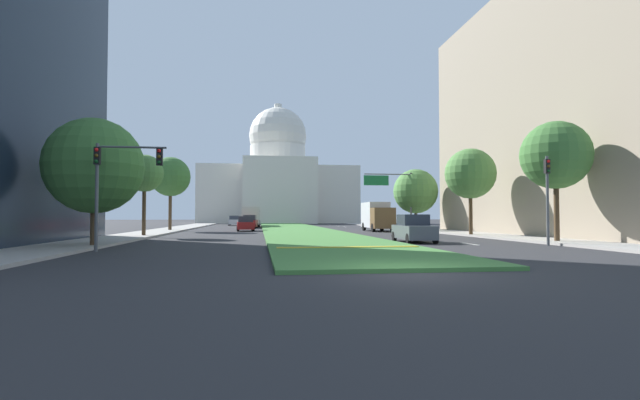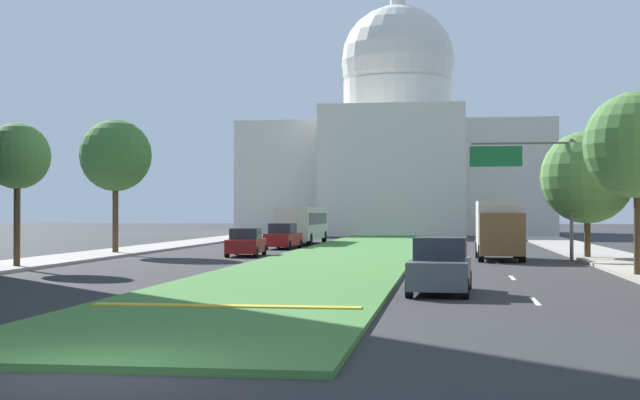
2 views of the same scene
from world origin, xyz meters
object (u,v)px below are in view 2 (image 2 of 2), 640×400
(capitol_building, at_px, (397,153))
(sedan_distant, at_px, (283,237))
(street_tree_left_mid, at_px, (17,157))
(street_tree_right_far, at_px, (587,177))
(sedan_lead_stopped, at_px, (440,267))
(box_truck_delivery, at_px, (499,229))
(street_tree_right_mid, at_px, (637,145))
(city_bus, at_px, (303,222))
(overhead_guide_sign, at_px, (533,174))
(sedan_far_horizon, at_px, (286,232))
(sedan_midblock, at_px, (246,243))
(street_tree_left_far, at_px, (116,156))

(capitol_building, height_order, sedan_distant, capitol_building)
(street_tree_left_mid, bearing_deg, capitol_building, 78.82)
(street_tree_right_far, xyz_separation_m, sedan_distant, (-18.96, 11.71, -3.66))
(sedan_lead_stopped, height_order, box_truck_delivery, box_truck_delivery)
(street_tree_right_mid, height_order, sedan_distant, street_tree_right_mid)
(sedan_distant, relative_size, city_bus, 0.41)
(overhead_guide_sign, height_order, city_bus, overhead_guide_sign)
(street_tree_right_far, relative_size, sedan_lead_stopped, 1.56)
(sedan_far_horizon, bearing_deg, sedan_lead_stopped, -74.69)
(sedan_midblock, bearing_deg, sedan_distant, 88.32)
(overhead_guide_sign, distance_m, sedan_distant, 20.93)
(overhead_guide_sign, xyz_separation_m, box_truck_delivery, (-1.77, 0.30, -2.97))
(overhead_guide_sign, relative_size, street_tree_left_mid, 0.97)
(street_tree_right_far, xyz_separation_m, city_bus, (-18.92, 20.24, -2.72))
(sedan_lead_stopped, height_order, sedan_distant, sedan_lead_stopped)
(street_tree_left_far, bearing_deg, street_tree_left_mid, -87.94)
(overhead_guide_sign, distance_m, box_truck_delivery, 3.47)
(overhead_guide_sign, relative_size, street_tree_right_mid, 0.88)
(sedan_lead_stopped, xyz_separation_m, city_bus, (-11.11, 42.12, 0.93))
(street_tree_left_mid, distance_m, box_truck_delivery, 25.07)
(sedan_distant, height_order, sedan_far_horizon, sedan_distant)
(street_tree_right_far, bearing_deg, sedan_lead_stopped, -109.64)
(street_tree_right_mid, height_order, street_tree_right_far, street_tree_right_mid)
(sedan_lead_stopped, relative_size, sedan_midblock, 1.04)
(sedan_far_horizon, bearing_deg, street_tree_left_far, -101.34)
(sedan_lead_stopped, height_order, sedan_midblock, sedan_lead_stopped)
(street_tree_left_mid, height_order, sedan_far_horizon, street_tree_left_mid)
(overhead_guide_sign, bearing_deg, street_tree_right_mid, -77.23)
(street_tree_left_mid, height_order, sedan_lead_stopped, street_tree_left_mid)
(street_tree_left_mid, xyz_separation_m, sedan_distant, (8.05, 23.84, -4.28))
(street_tree_right_far, bearing_deg, street_tree_left_far, 176.27)
(capitol_building, xyz_separation_m, street_tree_left_mid, (-13.65, -69.07, -4.37))
(sedan_midblock, relative_size, sedan_distant, 0.97)
(street_tree_left_mid, bearing_deg, overhead_guide_sign, 24.28)
(street_tree_left_far, xyz_separation_m, sedan_distant, (8.55, 9.91, -5.16))
(sedan_distant, xyz_separation_m, box_truck_delivery, (14.16, -12.73, 0.84))
(street_tree_left_mid, relative_size, box_truck_delivery, 1.04)
(street_tree_right_far, xyz_separation_m, box_truck_delivery, (-4.80, -1.02, -2.81))
(sedan_distant, height_order, city_bus, city_bus)
(street_tree_right_mid, height_order, sedan_far_horizon, street_tree_right_mid)
(street_tree_right_far, relative_size, city_bus, 0.64)
(sedan_midblock, xyz_separation_m, city_bus, (0.36, 19.14, 0.99))
(street_tree_left_far, bearing_deg, city_bus, 65.02)
(street_tree_left_mid, xyz_separation_m, city_bus, (8.09, 32.37, -3.35))
(capitol_building, bearing_deg, street_tree_right_mid, -79.45)
(sedan_distant, bearing_deg, overhead_guide_sign, -39.27)
(street_tree_left_mid, relative_size, street_tree_left_far, 0.81)
(sedan_midblock, xyz_separation_m, sedan_distant, (0.31, 10.61, 0.06))
(overhead_guide_sign, xyz_separation_m, sedan_lead_stopped, (-4.78, -20.57, -3.80))
(street_tree_right_far, height_order, box_truck_delivery, street_tree_right_far)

